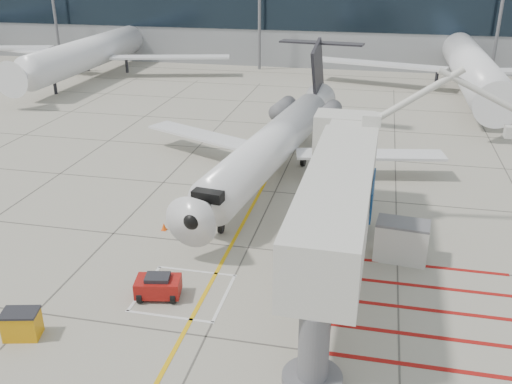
% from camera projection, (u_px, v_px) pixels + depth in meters
% --- Properties ---
extents(ground_plane, '(260.00, 260.00, 0.00)m').
position_uv_depth(ground_plane, '(230.00, 286.00, 27.73)').
color(ground_plane, '#9C9787').
rests_on(ground_plane, ground).
extents(regional_jet, '(27.90, 33.29, 7.96)m').
position_uv_depth(regional_jet, '(262.00, 133.00, 37.57)').
color(regional_jet, silver).
rests_on(regional_jet, ground_plane).
extents(jet_bridge, '(9.82, 20.12, 7.98)m').
position_uv_depth(jet_bridge, '(337.00, 212.00, 26.15)').
color(jet_bridge, silver).
rests_on(jet_bridge, ground_plane).
extents(pushback_tug, '(2.28, 1.66, 1.21)m').
position_uv_depth(pushback_tug, '(158.00, 286.00, 26.67)').
color(pushback_tug, '#9A120E').
rests_on(pushback_tug, ground_plane).
extents(spill_bin, '(1.63, 1.27, 1.25)m').
position_uv_depth(spill_bin, '(22.00, 324.00, 23.89)').
color(spill_bin, orange).
rests_on(spill_bin, ground_plane).
extents(baggage_cart, '(2.32, 1.60, 1.38)m').
position_uv_depth(baggage_cart, '(322.00, 212.00, 33.97)').
color(baggage_cart, '#4F5054').
rests_on(baggage_cart, ground_plane).
extents(ground_power_unit, '(2.85, 1.85, 2.13)m').
position_uv_depth(ground_power_unit, '(402.00, 241.00, 29.80)').
color(ground_power_unit, beige).
rests_on(ground_power_unit, ground_plane).
extents(cone_nose, '(0.32, 0.32, 0.44)m').
position_uv_depth(cone_nose, '(164.00, 227.00, 33.22)').
color(cone_nose, '#F44F0C').
rests_on(cone_nose, ground_plane).
extents(cone_side, '(0.32, 0.32, 0.45)m').
position_uv_depth(cone_side, '(313.00, 249.00, 30.75)').
color(cone_side, '#DD510B').
rests_on(cone_side, ground_plane).
extents(terminal_building, '(180.00, 28.00, 14.00)m').
position_uv_depth(terminal_building, '(411.00, 8.00, 85.95)').
color(terminal_building, gray).
rests_on(terminal_building, ground_plane).
extents(terminal_glass_band, '(180.00, 0.10, 6.00)m').
position_uv_depth(terminal_glass_band, '(415.00, 10.00, 72.93)').
color(terminal_glass_band, black).
rests_on(terminal_glass_band, ground_plane).
extents(bg_aircraft_b, '(33.84, 37.60, 11.28)m').
position_uv_depth(bg_aircraft_b, '(97.00, 30.00, 72.66)').
color(bg_aircraft_b, silver).
rests_on(bg_aircraft_b, ground_plane).
extents(bg_aircraft_c, '(35.83, 39.81, 11.94)m').
position_uv_depth(bg_aircraft_c, '(471.00, 38.00, 63.62)').
color(bg_aircraft_c, silver).
rests_on(bg_aircraft_c, ground_plane).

